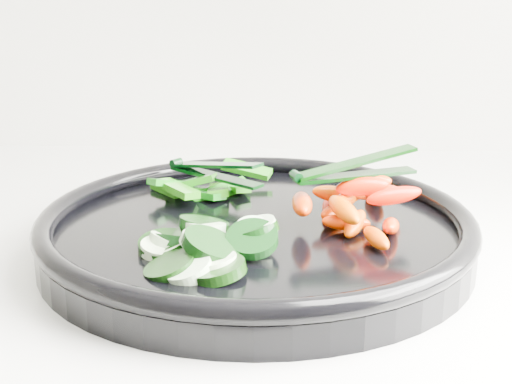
{
  "coord_description": "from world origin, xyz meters",
  "views": [
    {
      "loc": [
        0.67,
        1.04,
        1.16
      ],
      "look_at": [
        0.64,
        1.62,
        0.99
      ],
      "focal_mm": 50.0,
      "sensor_mm": 36.0,
      "label": 1
    }
  ],
  "objects": [
    {
      "name": "tong_carrot",
      "position": [
        0.72,
        1.62,
        1.0
      ],
      "size": [
        0.11,
        0.06,
        0.02
      ],
      "color": "black",
      "rests_on": "carrot_pile"
    },
    {
      "name": "carrot_pile",
      "position": [
        0.72,
        1.63,
        0.97
      ],
      "size": [
        0.11,
        0.17,
        0.05
      ],
      "color": "#FF4E00",
      "rests_on": "veggie_tray"
    },
    {
      "name": "veggie_tray",
      "position": [
        0.64,
        1.62,
        0.95
      ],
      "size": [
        0.39,
        0.39,
        0.04
      ],
      "color": "black",
      "rests_on": "counter"
    },
    {
      "name": "cucumber_pile",
      "position": [
        0.6,
        1.55,
        0.96
      ],
      "size": [
        0.12,
        0.13,
        0.04
      ],
      "color": "black",
      "rests_on": "veggie_tray"
    },
    {
      "name": "pepper_pile",
      "position": [
        0.58,
        1.7,
        0.96
      ],
      "size": [
        0.12,
        0.12,
        0.03
      ],
      "color": "#27730A",
      "rests_on": "veggie_tray"
    },
    {
      "name": "tong_pepper",
      "position": [
        0.59,
        1.7,
        0.98
      ],
      "size": [
        0.1,
        0.08,
        0.02
      ],
      "color": "black",
      "rests_on": "pepper_pile"
    }
  ]
}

